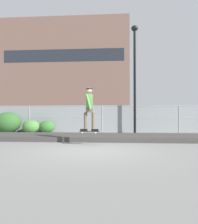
{
  "coord_description": "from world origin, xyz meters",
  "views": [
    {
      "loc": [
        0.8,
        -7.01,
        1.2
      ],
      "look_at": [
        -0.02,
        4.41,
        1.36
      ],
      "focal_mm": 33.56,
      "sensor_mm": 36.0,
      "label": 1
    }
  ],
  "objects_px": {
    "street_lamp": "(135,66)",
    "shrub_left": "(8,122)",
    "skateboard": "(89,132)",
    "skater": "(89,107)",
    "parked_car_near": "(48,119)",
    "shrub_right": "(47,127)",
    "shrub_center": "(31,127)"
  },
  "relations": [
    {
      "from": "skater",
      "to": "shrub_right",
      "type": "bearing_deg",
      "value": 122.56
    },
    {
      "from": "shrub_left",
      "to": "parked_car_near",
      "type": "bearing_deg",
      "value": 69.86
    },
    {
      "from": "street_lamp",
      "to": "shrub_right",
      "type": "xyz_separation_m",
      "value": [
        -5.84,
        0.12,
        -3.94
      ]
    },
    {
      "from": "skateboard",
      "to": "shrub_right",
      "type": "height_order",
      "value": "shrub_right"
    },
    {
      "from": "skateboard",
      "to": "skater",
      "type": "relative_size",
      "value": 0.46
    },
    {
      "from": "skateboard",
      "to": "shrub_right",
      "type": "relative_size",
      "value": 0.77
    },
    {
      "from": "skateboard",
      "to": "shrub_left",
      "type": "distance_m",
      "value": 8.2
    },
    {
      "from": "skateboard",
      "to": "parked_car_near",
      "type": "xyz_separation_m",
      "value": [
        -4.68,
        9.45,
        0.3
      ]
    },
    {
      "from": "parked_car_near",
      "to": "shrub_center",
      "type": "bearing_deg",
      "value": -87.56
    },
    {
      "from": "shrub_right",
      "to": "shrub_center",
      "type": "bearing_deg",
      "value": -164.16
    },
    {
      "from": "skater",
      "to": "shrub_right",
      "type": "height_order",
      "value": "skater"
    },
    {
      "from": "shrub_right",
      "to": "street_lamp",
      "type": "bearing_deg",
      "value": -1.21
    },
    {
      "from": "parked_car_near",
      "to": "shrub_right",
      "type": "distance_m",
      "value": 4.11
    },
    {
      "from": "skater",
      "to": "shrub_center",
      "type": "height_order",
      "value": "skater"
    },
    {
      "from": "shrub_left",
      "to": "shrub_center",
      "type": "relative_size",
      "value": 1.6
    },
    {
      "from": "street_lamp",
      "to": "shrub_left",
      "type": "relative_size",
      "value": 3.91
    },
    {
      "from": "skateboard",
      "to": "street_lamp",
      "type": "xyz_separation_m",
      "value": [
        2.31,
        5.41,
        3.8
      ]
    },
    {
      "from": "skateboard",
      "to": "parked_car_near",
      "type": "height_order",
      "value": "parked_car_near"
    },
    {
      "from": "shrub_center",
      "to": "shrub_right",
      "type": "bearing_deg",
      "value": 15.84
    },
    {
      "from": "street_lamp",
      "to": "shrub_center",
      "type": "height_order",
      "value": "street_lamp"
    },
    {
      "from": "street_lamp",
      "to": "shrub_right",
      "type": "relative_size",
      "value": 6.71
    },
    {
      "from": "street_lamp",
      "to": "skater",
      "type": "bearing_deg",
      "value": -113.16
    },
    {
      "from": "street_lamp",
      "to": "shrub_right",
      "type": "height_order",
      "value": "street_lamp"
    },
    {
      "from": "skater",
      "to": "parked_car_near",
      "type": "relative_size",
      "value": 0.38
    },
    {
      "from": "parked_car_near",
      "to": "shrub_left",
      "type": "distance_m",
      "value": 4.33
    },
    {
      "from": "shrub_left",
      "to": "skater",
      "type": "bearing_deg",
      "value": -41.16
    },
    {
      "from": "parked_car_near",
      "to": "shrub_left",
      "type": "bearing_deg",
      "value": -110.14
    },
    {
      "from": "skateboard",
      "to": "street_lamp",
      "type": "relative_size",
      "value": 0.11
    },
    {
      "from": "parked_car_near",
      "to": "skateboard",
      "type": "bearing_deg",
      "value": -63.65
    },
    {
      "from": "skater",
      "to": "street_lamp",
      "type": "bearing_deg",
      "value": 66.84
    },
    {
      "from": "skateboard",
      "to": "skater",
      "type": "bearing_deg",
      "value": 104.04
    },
    {
      "from": "street_lamp",
      "to": "parked_car_near",
      "type": "relative_size",
      "value": 1.56
    }
  ]
}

